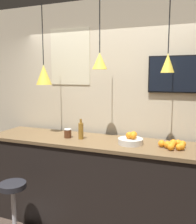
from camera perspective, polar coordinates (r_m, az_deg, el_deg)
back_wall at (r=3.43m, az=2.78°, el=0.75°), size 8.00×0.06×2.90m
service_counter at (r=3.26m, az=0.00°, el=-16.00°), size 2.90×0.69×1.12m
bar_stool at (r=3.22m, az=-18.68°, el=-20.22°), size 0.46×0.46×0.70m
fruit_bowl at (r=2.92m, az=7.49°, el=-6.33°), size 0.29×0.29×0.15m
orange_pile at (r=2.85m, az=16.94°, el=-7.18°), size 0.29×0.27×0.08m
juice_bottle at (r=3.11m, az=-3.94°, el=-4.25°), size 0.06×0.06×0.25m
spread_jar at (r=3.20m, az=-6.93°, el=-4.86°), size 0.09×0.09×0.11m
pendant_lamp_left at (r=3.38m, az=-12.29°, el=8.39°), size 0.21×0.21×1.02m
pendant_lamp_middle at (r=3.02m, az=0.39°, el=11.67°), size 0.18×0.18×0.83m
pendant_lamp_right at (r=2.84m, az=15.66°, el=10.86°), size 0.15×0.15×0.87m
mounted_tv at (r=3.17m, az=18.07°, el=8.20°), size 0.73×0.04×0.45m
wall_poster at (r=3.60m, az=-6.43°, el=12.38°), size 0.61×0.01×0.77m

